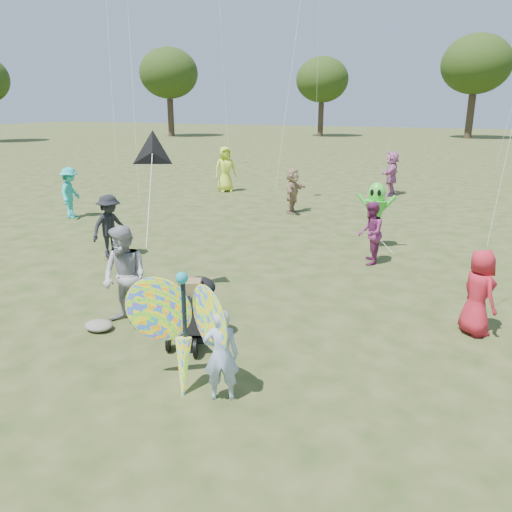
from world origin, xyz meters
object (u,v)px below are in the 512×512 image
Objects in this scene: crowd_d at (293,191)px; crowd_j at (391,173)px; crowd_i at (71,193)px; jogging_stroller at (194,307)px; crowd_g at (225,169)px; crowd_e at (370,233)px; alien_kite at (375,212)px; crowd_b at (110,226)px; child_girl at (221,355)px; crowd_a at (479,292)px; adult_man at (125,277)px; butterfly_kite at (183,331)px.

crowd_d is 5.61m from crowd_j.
crowd_i is 10.56m from jogging_stroller.
crowd_g is 1.05× the size of crowd_j.
crowd_e is 10.98m from crowd_g.
crowd_j is 1.05× the size of alien_kite.
crowd_b is 0.82× the size of crowd_g.
alien_kite is at bearing -132.25° from crowd_d.
crowd_a is (2.96, 3.39, 0.10)m from child_girl.
crowd_a is 0.96× the size of crowd_e.
jogging_stroller is at bearing -26.94° from crowd_e.
crowd_a is 0.86× the size of crowd_i.
crowd_d is 0.93× the size of crowd_i.
crowd_b is (-2.87, 3.11, -0.09)m from adult_man.
alien_kite is (9.97, 0.34, 0.13)m from crowd_i.
crowd_i reaches higher than crowd_d.
crowd_d is 11.47m from butterfly_kite.
crowd_j is 16.19m from butterfly_kite.
crowd_g reaches higher than adult_man.
alien_kite is (2.93, 6.58, 0.10)m from adult_man.
child_girl is 0.86× the size of crowd_a.
crowd_a is 13.28m from crowd_j.
crowd_j is 1.00× the size of butterfly_kite.
crowd_i is at bearing -45.94° from crowd_j.
crowd_i is (-9.54, 7.57, 0.22)m from child_girl.
crowd_i is at bearing -105.18° from crowd_e.
butterfly_kite is at bearing -109.16° from crowd_g.
crowd_g is 15.68m from butterfly_kite.
jogging_stroller is (1.91, -10.01, -0.16)m from crowd_d.
alien_kite is (1.54, 6.70, 0.36)m from jogging_stroller.
crowd_d is at bearing 102.61° from adult_man.
jogging_stroller is 0.62× the size of butterfly_kite.
crowd_d is at bearing -99.52° from child_girl.
child_girl is at bearing -3.13° from butterfly_kite.
crowd_d is at bearing -3.43° from crowd_b.
crowd_b is at bearing -149.15° from alien_kite.
crowd_a is at bearing -129.39° from crowd_i.
crowd_i is at bearing 120.86° from crowd_d.
crowd_j is at bearing 91.82° from adult_man.
child_girl is 0.83× the size of crowd_e.
butterfly_kite is (0.55, -1.19, 0.22)m from jogging_stroller.
crowd_d is 10.19m from jogging_stroller.
crowd_i is 0.92× the size of crowd_j.
crowd_d is 5.14m from crowd_g.
crowd_i is (-10.13, 1.08, 0.09)m from crowd_e.
jogging_stroller is at bearing 81.81° from crowd_a.
crowd_j is 15.01m from jogging_stroller.
crowd_a is 0.79× the size of butterfly_kite.
crowd_i is at bearing -63.05° from child_girl.
adult_man is at bearing -175.41° from crowd_d.
crowd_d is at bearing 102.41° from butterfly_kite.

